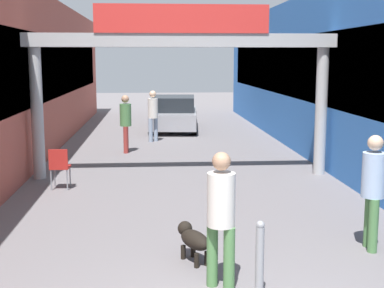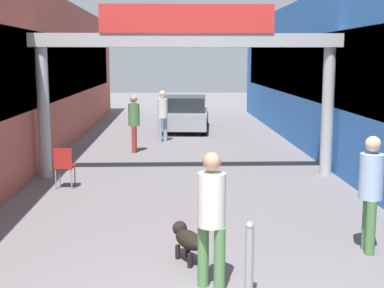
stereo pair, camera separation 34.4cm
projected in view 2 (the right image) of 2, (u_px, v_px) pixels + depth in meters
The scene contains 11 objects.
storefront_left at pixel (2, 76), 14.88m from camera, with size 3.00×26.00×4.58m.
storefront_right at pixel (363, 76), 15.24m from camera, with size 3.00×26.00×4.58m.
arcade_sign_gateway at pixel (187, 58), 12.35m from camera, with size 7.40×0.47×4.00m.
pedestrian_with_dog at pixel (212, 212), 6.41m from camera, with size 0.48×0.48×1.70m.
pedestrian_companion at pixel (371, 186), 7.66m from camera, with size 0.38×0.40×1.71m.
pedestrian_carrying_crate at pixel (134, 120), 15.94m from camera, with size 0.34×0.38×1.72m.
pedestrian_elderly_walking at pixel (163, 112), 18.02m from camera, with size 0.48×0.48×1.73m.
dog_on_leash at pixel (187, 239), 7.40m from camera, with size 0.52×0.72×0.51m.
bollard_post_metal at pixel (249, 260), 6.20m from camera, with size 0.10×0.10×0.94m.
cafe_chair_red_nearer at pixel (64, 164), 11.54m from camera, with size 0.41×0.41×0.89m.
parked_car_silver at pixel (185, 114), 21.01m from camera, with size 2.05×4.12×1.33m.
Camera 2 is at (-0.34, -4.17, 2.79)m, focal length 50.00 mm.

